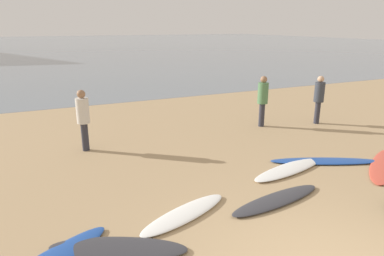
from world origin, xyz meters
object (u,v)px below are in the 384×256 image
Objects in this scene: surfboard_1 at (118,248)px; surfboard_2 at (185,214)px; surfboard_5 at (325,161)px; surfboard_4 at (289,169)px; person_0 at (83,115)px; person_2 at (263,97)px; surfboard_3 at (277,200)px; person_1 at (319,96)px.

surfboard_1 and surfboard_2 have the same top height.
surfboard_4 is at bearing -153.84° from surfboard_5.
person_0 is 5.66m from person_2.
surfboard_5 is at bearing 40.03° from surfboard_1.
person_2 is at bearing 49.15° from surfboard_3.
person_0 is at bearing 83.69° from surfboard_2.
surfboard_3 is 1.32× the size of person_0.
person_2 reaches higher than surfboard_4.
person_1 is 0.97× the size of person_2.
surfboard_1 is 4.74m from person_0.
surfboard_1 is at bearing 175.50° from surfboard_3.
surfboard_2 is 1.82m from surfboard_3.
person_0 reaches higher than surfboard_4.
surfboard_2 is 4.20m from surfboard_5.
person_0 is at bearing 114.66° from surfboard_3.
surfboard_2 is 6.21m from person_2.
person_2 is (-1.93, 0.50, 0.03)m from person_1.
person_2 reaches higher than person_1.
surfboard_2 is 4.40m from person_0.
person_2 is (0.44, 3.28, 0.95)m from surfboard_5.
person_2 is (1.56, 3.31, 0.95)m from surfboard_4.
person_2 reaches higher than surfboard_3.
surfboard_2 is 3.10m from surfboard_4.
person_2 is (5.86, 4.60, 0.95)m from surfboard_1.
surfboard_3 is 1.60m from surfboard_4.
surfboard_1 is 1.07× the size of surfboard_2.
surfboard_2 is 1.17× the size of person_2.
surfboard_1 and surfboard_4 have the same top height.
person_1 reaches higher than surfboard_1.
surfboard_4 is (4.29, 1.29, 0.00)m from surfboard_1.
surfboard_4 is 1.36× the size of person_2.
surfboard_2 is 1.20× the size of person_1.
person_0 reaches higher than surfboard_2.
surfboard_5 is at bearing -10.58° from surfboard_4.
surfboard_3 is 5.25m from person_2.
surfboard_4 is 1.39× the size of person_1.
surfboard_2 is 0.86× the size of surfboard_4.
surfboard_1 is 0.92× the size of surfboard_4.
surfboard_5 is 1.65× the size of person_1.
surfboard_5 is 3.44m from person_2.
person_1 is at bearing 54.07° from surfboard_1.
surfboard_4 reaches higher than surfboard_5.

